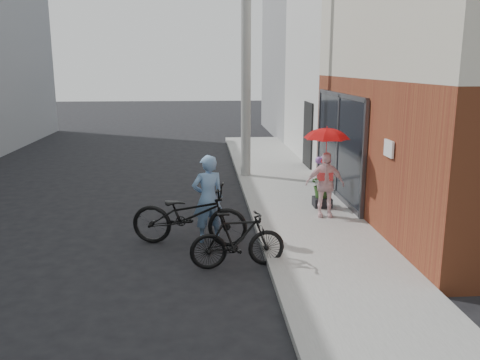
{
  "coord_description": "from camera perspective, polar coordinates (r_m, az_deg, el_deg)",
  "views": [
    {
      "loc": [
        -0.17,
        -8.53,
        3.27
      ],
      "look_at": [
        0.56,
        1.04,
        1.1
      ],
      "focal_mm": 38.0,
      "sensor_mm": 36.0,
      "label": 1
    }
  ],
  "objects": [
    {
      "name": "potted_plant",
      "position": [
        11.64,
        9.27,
        -0.51
      ],
      "size": [
        0.55,
        0.48,
        0.61
      ],
      "primitive_type": "imported",
      "color": "#305723",
      "rests_on": "planter"
    },
    {
      "name": "utility_pole",
      "position": [
        14.58,
        0.68,
        13.66
      ],
      "size": [
        0.28,
        0.28,
        7.0
      ],
      "primitive_type": "cylinder",
      "color": "#9E9E99",
      "rests_on": "ground"
    },
    {
      "name": "parasol",
      "position": [
        10.67,
        9.72,
        5.21
      ],
      "size": [
        0.9,
        0.9,
        0.79
      ],
      "primitive_type": "imported",
      "color": "red",
      "rests_on": "kimono_woman"
    },
    {
      "name": "curb",
      "position": [
        11.06,
        1.61,
        -4.13
      ],
      "size": [
        0.12,
        24.0,
        0.12
      ],
      "primitive_type": "cube",
      "color": "#9E9E99",
      "rests_on": "ground"
    },
    {
      "name": "planter",
      "position": [
        11.74,
        9.2,
        -2.46
      ],
      "size": [
        0.4,
        0.4,
        0.21
      ],
      "primitive_type": "cube",
      "rotation": [
        0.0,
        0.0,
        -0.01
      ],
      "color": "black",
      "rests_on": "sidewalk"
    },
    {
      "name": "east_building_far",
      "position": [
        25.61,
        12.73,
        12.96
      ],
      "size": [
        8.0,
        8.0,
        7.0
      ],
      "primitive_type": "cube",
      "color": "gray",
      "rests_on": "ground"
    },
    {
      "name": "ground",
      "position": [
        9.13,
        -3.03,
        -8.25
      ],
      "size": [
        80.0,
        80.0,
        0.0
      ],
      "primitive_type": "plane",
      "color": "black",
      "rests_on": "ground"
    },
    {
      "name": "officer",
      "position": [
        9.52,
        -3.61,
        -2.11
      ],
      "size": [
        0.69,
        0.54,
        1.66
      ],
      "primitive_type": "imported",
      "rotation": [
        0.0,
        0.0,
        3.4
      ],
      "color": "#6B91BE",
      "rests_on": "ground"
    },
    {
      "name": "sidewalk",
      "position": [
        11.23,
        7.52,
        -3.96
      ],
      "size": [
        2.2,
        24.0,
        0.12
      ],
      "primitive_type": "cube",
      "color": "gray",
      "rests_on": "ground"
    },
    {
      "name": "plaster_building",
      "position": [
        19.01,
        18.96,
        12.78
      ],
      "size": [
        8.0,
        6.0,
        7.0
      ],
      "primitive_type": "cube",
      "color": "silver",
      "rests_on": "ground"
    },
    {
      "name": "bike_right",
      "position": [
        8.37,
        -0.27,
        -6.74
      ],
      "size": [
        1.62,
        0.62,
        0.95
      ],
      "primitive_type": "imported",
      "rotation": [
        0.0,
        0.0,
        1.68
      ],
      "color": "black",
      "rests_on": "ground"
    },
    {
      "name": "kimono_woman",
      "position": [
        10.86,
        9.51,
        -0.5
      ],
      "size": [
        0.85,
        0.43,
        1.39
      ],
      "primitive_type": "imported",
      "rotation": [
        0.0,
        0.0,
        -0.12
      ],
      "color": "#FED5D8",
      "rests_on": "sidewalk"
    },
    {
      "name": "bike_left",
      "position": [
        9.44,
        -5.71,
        -3.94
      ],
      "size": [
        2.27,
        1.17,
        1.14
      ],
      "primitive_type": "imported",
      "rotation": [
        0.0,
        0.0,
        1.37
      ],
      "color": "black",
      "rests_on": "ground"
    }
  ]
}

